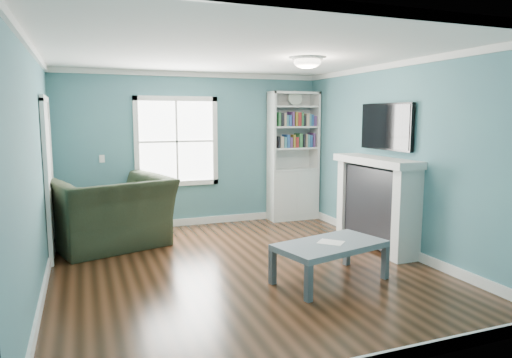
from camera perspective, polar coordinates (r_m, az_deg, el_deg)
name	(u,v)px	position (r m, az deg, el deg)	size (l,w,h in m)	color
floor	(243,269)	(5.75, -1.65, -11.13)	(5.00, 5.00, 0.00)	black
room_walls	(242,141)	(5.44, -1.71, 4.82)	(5.00, 5.00, 5.00)	#436F7E
trim	(242,169)	(5.47, -1.70, 1.21)	(4.50, 5.00, 2.60)	white
window	(177,142)	(7.77, -9.88, 4.64)	(1.40, 0.06, 1.50)	white
bookshelf	(293,169)	(8.29, 4.64, 1.27)	(0.90, 0.35, 2.31)	silver
fireplace	(376,204)	(6.70, 14.80, -3.02)	(0.44, 1.58, 1.30)	black
tv	(386,127)	(6.66, 15.98, 6.31)	(0.06, 1.10, 0.65)	black
door	(48,177)	(6.60, -24.53, 0.21)	(0.12, 0.98, 2.17)	silver
ceiling_fixture	(307,61)	(5.92, 6.44, 14.40)	(0.38, 0.38, 0.15)	white
light_switch	(102,159)	(7.65, -18.69, 2.42)	(0.08, 0.01, 0.12)	white
recliner	(110,200)	(6.85, -17.77, -2.56)	(1.55, 1.01, 1.35)	black
coffee_table	(330,248)	(5.29, 9.26, -8.47)	(1.37, 0.95, 0.45)	#464D54
paper_sheet	(331,242)	(5.28, 9.35, -7.80)	(0.22, 0.27, 0.00)	white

